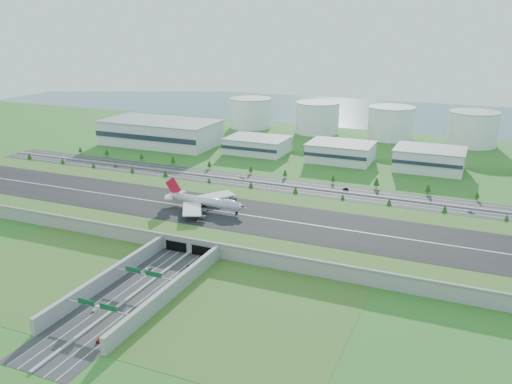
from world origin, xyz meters
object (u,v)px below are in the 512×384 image
at_px(car_2, 189,267).
at_px(car_5, 346,189).
at_px(car_0, 148,268).
at_px(car_7, 243,177).
at_px(fuel_tank_a, 251,113).
at_px(car_1, 96,308).
at_px(car_3, 100,339).
at_px(car_6, 471,212).
at_px(boeing_747, 206,201).
at_px(car_4, 116,166).

bearing_deg(car_2, car_5, -127.88).
relative_size(car_0, car_7, 0.77).
xyz_separation_m(fuel_tank_a, car_1, (112.33, -432.12, -16.59)).
xyz_separation_m(car_0, car_5, (61.44, 180.62, 0.00)).
xyz_separation_m(car_0, car_3, (19.42, -64.58, -0.09)).
distance_m(car_1, car_6, 257.88).
relative_size(car_3, car_5, 1.00).
distance_m(boeing_747, car_2, 74.08).
xyz_separation_m(fuel_tank_a, car_6, (265.04, -224.32, -16.70)).
bearing_deg(boeing_747, car_5, 58.56).
distance_m(car_3, car_4, 285.22).
relative_size(fuel_tank_a, car_2, 8.72).
distance_m(fuel_tank_a, car_6, 347.63).
relative_size(car_3, car_7, 0.80).
height_order(fuel_tank_a, car_3, fuel_tank_a).
height_order(car_6, car_7, car_7).
bearing_deg(car_1, fuel_tank_a, 99.77).
distance_m(fuel_tank_a, car_3, 470.71).
relative_size(car_1, car_2, 0.84).
xyz_separation_m(fuel_tank_a, car_2, (129.90, -377.45, -16.58)).
bearing_deg(car_7, car_3, 24.55).
bearing_deg(car_1, car_0, 87.27).
bearing_deg(car_2, car_4, -67.40).
distance_m(car_2, car_4, 228.61).
distance_m(boeing_747, car_0, 79.43).
height_order(car_2, car_4, car_2).
xyz_separation_m(car_4, car_6, (301.15, -4.03, -0.04)).
bearing_deg(car_7, car_6, 99.18).
distance_m(car_0, car_7, 180.01).
height_order(car_1, car_5, car_1).
bearing_deg(car_4, car_6, -91.43).
height_order(car_0, car_6, car_0).
bearing_deg(car_1, car_7, 92.32).
bearing_deg(car_2, car_0, 3.58).
xyz_separation_m(fuel_tank_a, car_5, (172.16, -206.85, -16.61)).
bearing_deg(fuel_tank_a, car_7, -68.02).
height_order(fuel_tank_a, car_4, fuel_tank_a).
bearing_deg(car_7, car_4, -70.92).
distance_m(car_0, car_3, 67.44).
xyz_separation_m(fuel_tank_a, car_0, (110.71, -387.47, -16.61)).
distance_m(boeing_747, car_4, 166.12).
bearing_deg(car_2, boeing_747, -92.81).
height_order(fuel_tank_a, car_6, fuel_tank_a).
xyz_separation_m(boeing_747, car_6, (161.49, 85.04, -12.60)).
height_order(car_2, car_7, car_7).
distance_m(car_5, car_7, 87.67).
distance_m(fuel_tank_a, car_7, 226.40).
distance_m(car_2, car_6, 204.23).
bearing_deg(car_3, car_2, -105.09).
height_order(car_2, car_3, car_2).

